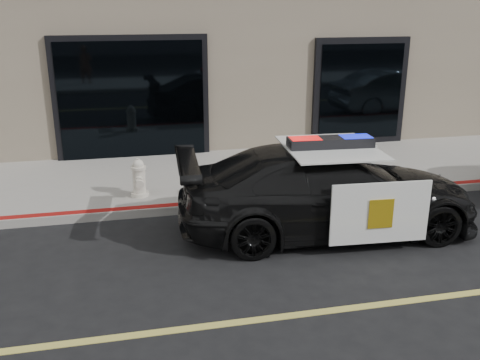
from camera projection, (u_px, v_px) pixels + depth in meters
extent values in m
plane|color=black|center=(244.00, 322.00, 6.24)|extent=(120.00, 120.00, 0.00)
cube|color=gray|center=(188.00, 178.00, 11.08)|extent=(60.00, 3.50, 0.15)
imported|color=black|center=(328.00, 190.00, 8.52)|extent=(2.52, 5.02, 1.39)
cube|color=white|center=(380.00, 213.00, 7.67)|extent=(1.48, 0.12, 0.93)
cube|color=white|center=(335.00, 172.00, 9.53)|extent=(1.48, 0.12, 0.93)
cube|color=white|center=(330.00, 148.00, 8.30)|extent=(1.49, 1.75, 0.02)
cube|color=gold|center=(381.00, 214.00, 7.64)|extent=(0.37, 0.03, 0.44)
cube|color=black|center=(330.00, 143.00, 8.27)|extent=(1.35, 0.43, 0.16)
cube|color=red|center=(305.00, 143.00, 8.21)|extent=(0.48, 0.33, 0.15)
cube|color=#0C19CC|center=(355.00, 141.00, 8.33)|extent=(0.48, 0.33, 0.15)
cylinder|color=silver|center=(140.00, 194.00, 9.85)|extent=(0.32, 0.32, 0.07)
cylinder|color=silver|center=(139.00, 180.00, 9.77)|extent=(0.23, 0.23, 0.45)
cylinder|color=silver|center=(138.00, 168.00, 9.69)|extent=(0.28, 0.28, 0.05)
sphere|color=silver|center=(138.00, 165.00, 9.67)|extent=(0.21, 0.21, 0.21)
cylinder|color=silver|center=(138.00, 160.00, 9.65)|extent=(0.06, 0.06, 0.06)
cylinder|color=silver|center=(139.00, 175.00, 9.89)|extent=(0.12, 0.11, 0.12)
cylinder|color=silver|center=(139.00, 180.00, 9.61)|extent=(0.12, 0.11, 0.12)
cylinder|color=silver|center=(140.00, 184.00, 9.60)|extent=(0.15, 0.13, 0.15)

